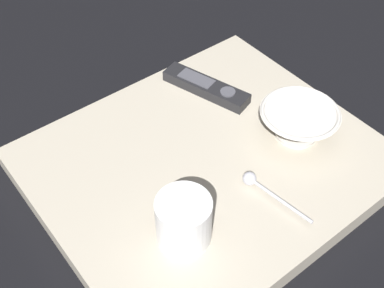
# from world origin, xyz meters

# --- Properties ---
(ground_plane) EXTENTS (6.00, 6.00, 0.00)m
(ground_plane) POSITION_xyz_m (0.00, 0.00, 0.00)
(ground_plane) COLOR black
(table) EXTENTS (0.61, 0.53, 0.04)m
(table) POSITION_xyz_m (0.00, 0.00, 0.02)
(table) COLOR #B7AD99
(table) RESTS_ON ground
(cereal_bowl) EXTENTS (0.15, 0.15, 0.06)m
(cereal_bowl) POSITION_xyz_m (0.18, -0.06, 0.08)
(cereal_bowl) COLOR beige
(cereal_bowl) RESTS_ON table
(coffee_mug) EXTENTS (0.09, 0.09, 0.09)m
(coffee_mug) POSITION_xyz_m (-0.14, -0.11, 0.09)
(coffee_mug) COLOR white
(coffee_mug) RESTS_ON table
(teaspoon) EXTENTS (0.03, 0.15, 0.03)m
(teaspoon) POSITION_xyz_m (0.02, -0.11, 0.05)
(teaspoon) COLOR silver
(teaspoon) RESTS_ON table
(tv_remote_near) EXTENTS (0.10, 0.20, 0.03)m
(tv_remote_near) POSITION_xyz_m (0.12, 0.15, 0.05)
(tv_remote_near) COLOR black
(tv_remote_near) RESTS_ON table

